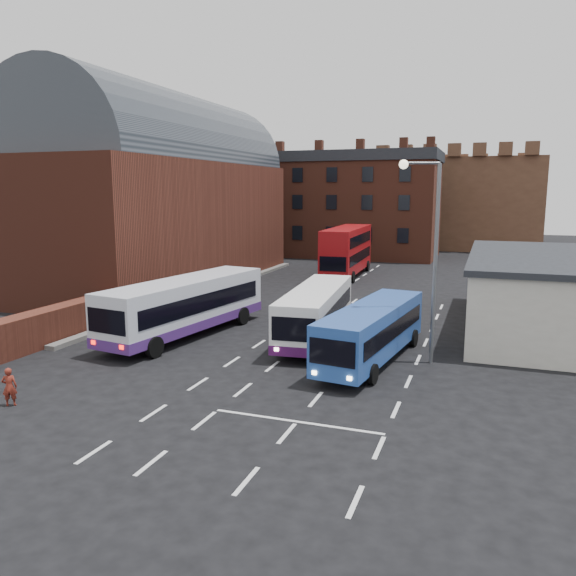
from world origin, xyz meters
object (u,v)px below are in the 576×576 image
(bus_red_double, at_px, (347,251))
(bus_blue, at_px, (372,329))
(bus_white_outbound, at_px, (186,303))
(pedestrian_red, at_px, (9,387))
(bus_white_inbound, at_px, (316,309))
(street_lamp, at_px, (429,243))

(bus_red_double, bearing_deg, bus_blue, 104.24)
(bus_white_outbound, bearing_deg, pedestrian_red, -86.40)
(bus_white_inbound, height_order, bus_red_double, bus_red_double)
(bus_red_double, bearing_deg, bus_white_outbound, 80.65)
(bus_blue, xyz_separation_m, pedestrian_red, (-11.30, -9.86, -0.80))
(bus_blue, relative_size, bus_red_double, 0.86)
(bus_white_outbound, distance_m, pedestrian_red, 11.16)
(bus_blue, distance_m, bus_red_double, 26.07)
(bus_white_inbound, xyz_separation_m, bus_red_double, (-3.83, 22.09, 0.77))
(bus_blue, bearing_deg, bus_white_outbound, 0.80)
(bus_blue, bearing_deg, pedestrian_red, 48.54)
(bus_white_outbound, xyz_separation_m, street_lamp, (12.66, -0.67, 3.64))
(bus_white_outbound, distance_m, bus_blue, 10.43)
(bus_white_outbound, distance_m, street_lamp, 13.19)
(bus_white_outbound, relative_size, bus_red_double, 1.03)
(bus_blue, distance_m, street_lamp, 4.60)
(bus_white_outbound, relative_size, bus_blue, 1.20)
(bus_blue, xyz_separation_m, street_lamp, (2.31, 0.53, 3.94))
(bus_red_double, bearing_deg, street_lamp, 109.39)
(pedestrian_red, bearing_deg, bus_white_inbound, -152.25)
(bus_blue, height_order, pedestrian_red, bus_blue)
(street_lamp, xyz_separation_m, pedestrian_red, (-13.61, -10.39, -4.74))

